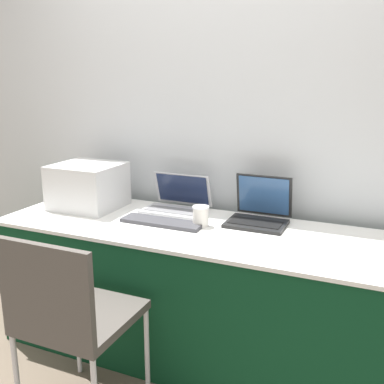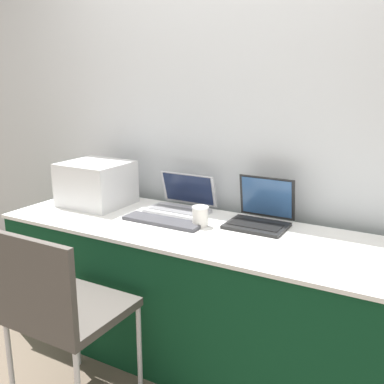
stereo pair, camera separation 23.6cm
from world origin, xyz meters
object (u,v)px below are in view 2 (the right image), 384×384
object	(u,v)px
coffee_cup	(200,216)
chair	(60,306)
laptop_left	(181,203)
printer	(96,182)
external_keyboard	(163,221)
laptop_right	(260,215)

from	to	relation	value
coffee_cup	chair	bearing A→B (deg)	-112.09
laptop_left	chair	bearing A→B (deg)	-93.73
printer	external_keyboard	xyz separation A→B (m)	(0.56, -0.11, -0.13)
printer	laptop_right	xyz separation A→B (m)	(1.03, 0.12, -0.09)
printer	laptop_right	distance (m)	1.04
chair	laptop_right	bearing A→B (deg)	58.20
laptop_right	external_keyboard	bearing A→B (deg)	-153.78
laptop_left	coffee_cup	xyz separation A→B (m)	(0.24, -0.20, 0.01)
printer	laptop_right	world-z (taller)	printer
printer	chair	distance (m)	0.97
external_keyboard	coffee_cup	distance (m)	0.22
external_keyboard	chair	xyz separation A→B (m)	(-0.09, -0.68, -0.21)
laptop_right	external_keyboard	world-z (taller)	laptop_right
laptop_right	external_keyboard	distance (m)	0.53
coffee_cup	chair	size ratio (longest dim) A/B	0.12
laptop_right	coffee_cup	distance (m)	0.32
external_keyboard	coffee_cup	bearing A→B (deg)	14.69
laptop_right	coffee_cup	world-z (taller)	laptop_right
printer	laptop_left	xyz separation A→B (m)	(0.52, 0.14, -0.09)
printer	chair	xyz separation A→B (m)	(0.46, -0.78, -0.34)
laptop_left	laptop_right	xyz separation A→B (m)	(0.50, -0.02, 0.01)
chair	printer	bearing A→B (deg)	120.59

